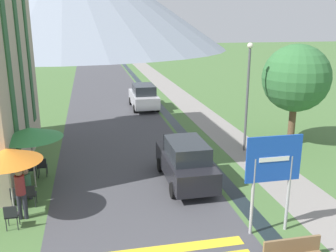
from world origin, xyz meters
The scene contains 18 objects.
ground_plane centered at (0.00, 20.00, 0.00)m, with size 160.00×160.00×0.00m, color #476B38.
road centered at (-2.50, 30.00, 0.00)m, with size 6.40×60.00×0.01m.
footpath centered at (3.60, 30.00, 0.00)m, with size 2.20×60.00×0.01m.
drainage_channel centered at (1.20, 30.00, 0.00)m, with size 0.60×60.00×0.00m.
road_sign centered at (1.22, 4.02, 2.12)m, with size 1.77×0.11×3.17m.
parked_car_near centered at (-0.40, 8.17, 0.91)m, with size 1.78×4.20×1.82m.
parked_car_far centered at (-0.11, 21.82, 0.91)m, with size 1.86×4.41×1.82m.
cafe_chair_far_right centered at (-6.20, 9.98, 0.51)m, with size 0.40×0.40×0.85m.
cafe_chair_far_left centered at (-6.62, 9.73, 0.51)m, with size 0.40×0.40×0.85m.
cafe_chair_near_right centered at (-6.33, 7.28, 0.51)m, with size 0.40×0.40×0.85m.
cafe_chair_near_left centered at (-6.75, 7.22, 0.51)m, with size 0.40×0.40×0.85m.
cafe_chair_nearest centered at (-6.69, 5.84, 0.51)m, with size 0.40×0.40×0.85m.
cafe_umbrella_front_orange centered at (-6.74, 6.53, 2.27)m, with size 2.17×2.17×2.49m.
cafe_umbrella_middle_green centered at (-6.37, 8.98, 2.27)m, with size 2.46×2.46×2.48m.
person_standing_terrace centered at (-6.46, 6.46, 1.03)m, with size 0.32×0.32×1.77m.
person_seated_far centered at (-6.52, 7.93, 0.67)m, with size 0.32×0.32×1.21m.
streetlamp centered at (3.54, 11.35, 3.19)m, with size 0.28×0.28×5.41m.
tree_by_path centered at (6.33, 11.72, 3.57)m, with size 3.46×3.46×5.31m.
Camera 1 is at (-4.04, -5.56, 6.45)m, focal length 40.00 mm.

